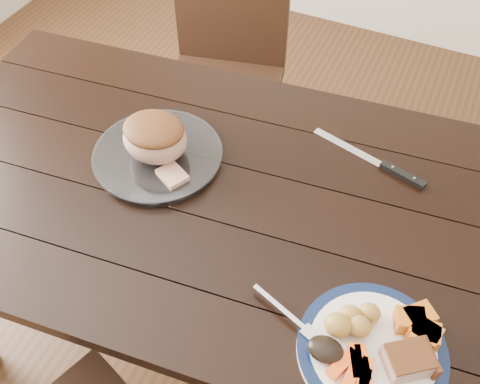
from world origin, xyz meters
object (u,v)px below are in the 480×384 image
at_px(roast_joint, 155,139).
at_px(carving_knife, 388,168).
at_px(serving_platter, 158,156).
at_px(chair_far, 226,64).
at_px(fork, 292,318).
at_px(dining_table, 215,212).
at_px(pork_slice, 408,360).
at_px(dinner_plate, 372,351).

relative_size(roast_joint, carving_knife, 0.52).
distance_m(serving_platter, roast_joint, 0.06).
height_order(chair_far, fork, chair_far).
xyz_separation_m(dining_table, pork_slice, (0.53, -0.25, 0.13)).
distance_m(roast_joint, carving_knife, 0.59).
bearing_deg(dinner_plate, dining_table, 152.22).
distance_m(chair_far, fork, 1.19).
height_order(chair_far, dinner_plate, chair_far).
distance_m(dinner_plate, fork, 0.16).
bearing_deg(chair_far, pork_slice, 117.65).
relative_size(serving_platter, roast_joint, 1.96).
xyz_separation_m(fork, carving_knife, (0.07, 0.49, -0.01)).
distance_m(dinner_plate, roast_joint, 0.70).
bearing_deg(carving_knife, dining_table, -131.84).
bearing_deg(fork, dining_table, 159.91).
bearing_deg(dinner_plate, serving_platter, 156.59).
height_order(dining_table, dinner_plate, dinner_plate).
bearing_deg(chair_far, dinner_plate, 115.59).
xyz_separation_m(dining_table, chair_far, (-0.33, 0.74, -0.13)).
distance_m(pork_slice, roast_joint, 0.76).
relative_size(dining_table, serving_platter, 5.26).
bearing_deg(fork, roast_joint, 168.97).
bearing_deg(roast_joint, dinner_plate, -23.41).
bearing_deg(carving_knife, fork, -83.14).
relative_size(serving_platter, pork_slice, 3.81).
relative_size(dinner_plate, fork, 1.67).
bearing_deg(dining_table, serving_platter, 169.55).
xyz_separation_m(dining_table, carving_knife, (0.37, 0.24, 0.10)).
relative_size(serving_platter, carving_knife, 1.02).
relative_size(dinner_plate, roast_joint, 1.77).
height_order(dinner_plate, fork, fork).
relative_size(fork, carving_knife, 0.55).
height_order(roast_joint, carving_knife, roast_joint).
bearing_deg(chair_far, carving_knife, 131.42).
distance_m(serving_platter, fork, 0.55).
height_order(dinner_plate, carving_knife, dinner_plate).
bearing_deg(serving_platter, roast_joint, 0.00).
distance_m(dining_table, carving_knife, 0.45).
bearing_deg(dinner_plate, pork_slice, -4.76).
relative_size(chair_far, serving_platter, 2.91).
relative_size(chair_far, roast_joint, 5.68).
relative_size(chair_far, fork, 5.37).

